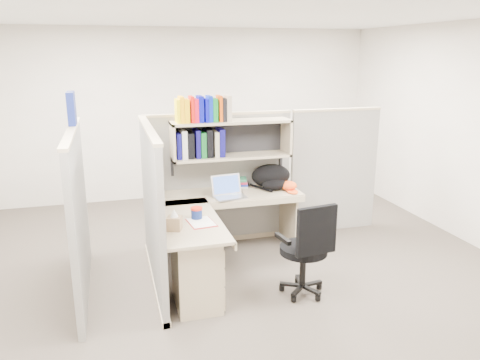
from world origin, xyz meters
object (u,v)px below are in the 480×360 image
object	(u,v)px
laptop	(230,187)
snack_canister	(197,213)
desk	(207,248)
backpack	(273,177)
task_chair	(305,263)

from	to	relation	value
laptop	snack_canister	size ratio (longest dim) A/B	3.00
desk	backpack	xyz separation A→B (m)	(1.00, 0.90, 0.43)
laptop	task_chair	world-z (taller)	laptop
task_chair	snack_canister	bearing A→B (deg)	153.11
backpack	task_chair	world-z (taller)	backpack
laptop	task_chair	bearing A→B (deg)	-72.85
laptop	backpack	bearing A→B (deg)	14.38
snack_canister	task_chair	world-z (taller)	task_chair
desk	task_chair	world-z (taller)	task_chair
laptop	snack_canister	xyz separation A→B (m)	(-0.49, -0.58, -0.07)
desk	backpack	bearing A→B (deg)	42.09
desk	snack_canister	distance (m)	0.37
desk	task_chair	bearing A→B (deg)	-24.08
desk	laptop	distance (m)	0.89
laptop	backpack	distance (m)	0.64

